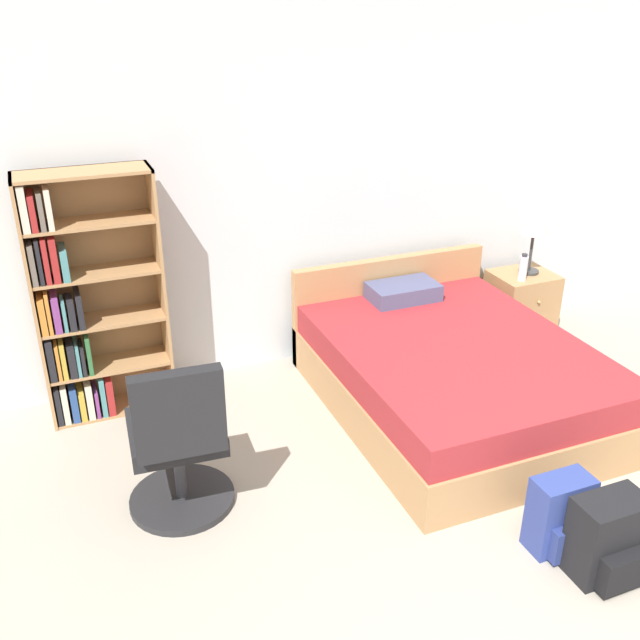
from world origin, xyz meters
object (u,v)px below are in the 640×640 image
object	(u,v)px
bookshelf	(84,307)
backpack_black	(609,539)
bed	(449,371)
water_bottle	(523,268)
table_lamp	(534,228)
nightstand	(520,304)
backpack_blue	(560,516)
office_chair	(178,445)

from	to	relation	value
bookshelf	backpack_black	world-z (taller)	bookshelf
bed	water_bottle	distance (m)	1.24
table_lamp	nightstand	bearing A→B (deg)	-164.17
backpack_blue	water_bottle	bearing A→B (deg)	59.12
office_chair	water_bottle	size ratio (longest dim) A/B	4.48
water_bottle	backpack_black	xyz separation A→B (m)	(-1.10, -2.24, -0.42)
bed	backpack_black	world-z (taller)	bed
bed	nightstand	xyz separation A→B (m)	(1.11, 0.74, -0.00)
water_bottle	table_lamp	bearing A→B (deg)	37.66
bed	water_bottle	world-z (taller)	bed
bookshelf	backpack_blue	bearing A→B (deg)	-47.47
bed	water_bottle	bearing A→B (deg)	32.26
bookshelf	table_lamp	size ratio (longest dim) A/B	3.40
nightstand	water_bottle	distance (m)	0.39
bed	backpack_black	distance (m)	1.61
backpack_black	backpack_blue	distance (m)	0.25
nightstand	backpack_black	bearing A→B (deg)	-117.24
backpack_blue	table_lamp	bearing A→B (deg)	57.56
bookshelf	backpack_black	size ratio (longest dim) A/B	3.83
water_bottle	backpack_blue	bearing A→B (deg)	-120.88
nightstand	table_lamp	world-z (taller)	table_lamp
bed	office_chair	bearing A→B (deg)	-167.80
backpack_blue	backpack_black	bearing A→B (deg)	-66.11
bed	bookshelf	bearing A→B (deg)	159.89
water_bottle	backpack_blue	size ratio (longest dim) A/B	0.53
bookshelf	nightstand	world-z (taller)	bookshelf
nightstand	bookshelf	bearing A→B (deg)	178.83
backpack_black	backpack_blue	bearing A→B (deg)	113.89
nightstand	table_lamp	bearing A→B (deg)	15.83
backpack_black	backpack_blue	world-z (taller)	backpack_black
bed	backpack_blue	distance (m)	1.39
bed	table_lamp	bearing A→B (deg)	33.00
backpack_blue	office_chair	bearing A→B (deg)	150.11
table_lamp	water_bottle	bearing A→B (deg)	-142.34
table_lamp	water_bottle	distance (m)	0.33
office_chair	table_lamp	bearing A→B (deg)	20.85
bookshelf	water_bottle	distance (m)	3.21
table_lamp	backpack_black	bearing A→B (deg)	-118.02
nightstand	backpack_blue	xyz separation A→B (m)	(-1.30, -2.11, -0.06)
nightstand	backpack_blue	bearing A→B (deg)	-121.68
backpack_black	water_bottle	bearing A→B (deg)	63.76
office_chair	water_bottle	bearing A→B (deg)	19.84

